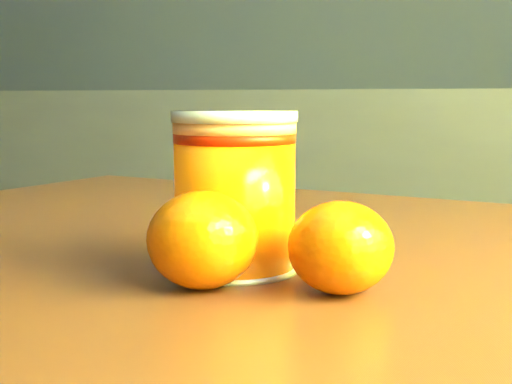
% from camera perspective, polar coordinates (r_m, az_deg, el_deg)
% --- Properties ---
extents(kitchen_counter, '(3.15, 0.60, 0.90)m').
position_cam_1_polar(kitchen_counter, '(2.02, -8.94, -4.89)').
color(kitchen_counter, '#4F4F54').
rests_on(kitchen_counter, ground).
extents(juice_glass, '(0.08, 0.08, 0.10)m').
position_cam_1_polar(juice_glass, '(0.47, -1.70, -0.04)').
color(juice_glass, '#FF6C05').
rests_on(juice_glass, table).
extents(orange_front, '(0.08, 0.08, 0.06)m').
position_cam_1_polar(orange_front, '(0.43, -4.30, -3.82)').
color(orange_front, '#E66004').
rests_on(orange_front, table).
extents(orange_back, '(0.08, 0.08, 0.06)m').
position_cam_1_polar(orange_back, '(0.42, 6.79, -4.42)').
color(orange_back, '#E66004').
rests_on(orange_back, table).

